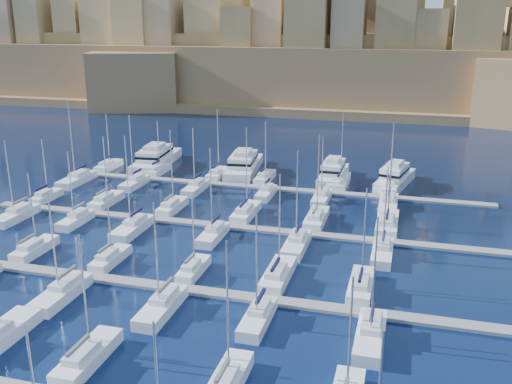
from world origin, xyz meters
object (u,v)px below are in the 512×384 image
(motor_yacht_b, at_px, (244,164))
(motor_yacht_d, at_px, (395,177))
(sailboat_4, at_px, (227,382))
(motor_yacht_c, at_px, (333,173))
(motor_yacht_a, at_px, (156,158))

(motor_yacht_b, relative_size, motor_yacht_d, 1.21)
(sailboat_4, distance_m, motor_yacht_d, 70.58)
(sailboat_4, bearing_deg, motor_yacht_d, 80.35)
(motor_yacht_c, bearing_deg, motor_yacht_b, 174.93)
(sailboat_4, relative_size, motor_yacht_c, 0.95)
(motor_yacht_a, distance_m, motor_yacht_d, 51.85)
(sailboat_4, distance_m, motor_yacht_a, 82.02)
(motor_yacht_a, relative_size, motor_yacht_b, 1.04)
(sailboat_4, height_order, motor_yacht_b, sailboat_4)
(motor_yacht_d, bearing_deg, motor_yacht_c, -179.74)
(sailboat_4, distance_m, motor_yacht_b, 73.87)
(sailboat_4, relative_size, motor_yacht_a, 0.72)
(motor_yacht_a, distance_m, motor_yacht_c, 39.78)
(sailboat_4, height_order, motor_yacht_a, sailboat_4)
(motor_yacht_d, bearing_deg, motor_yacht_b, 176.98)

